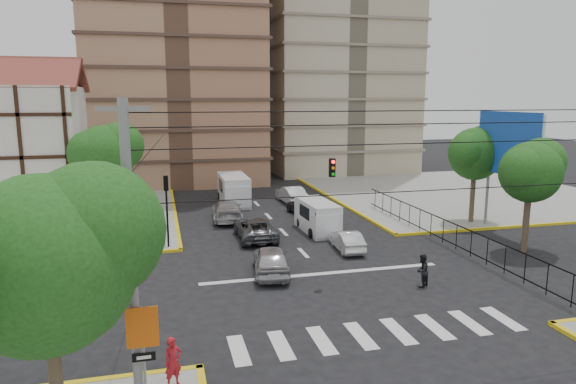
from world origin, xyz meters
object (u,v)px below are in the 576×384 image
object	(u,v)px
van_right_lane	(318,218)
car_white_front_right	(347,240)
pedestrian_crosswalk	(422,271)
pedestrian_sw_corner	(173,362)
car_silver_front_left	(271,260)
district_sign	(143,337)
van_left_lane	(234,191)
traffic_light_nw	(167,199)

from	to	relation	value
van_right_lane	car_white_front_right	xyz separation A→B (m)	(0.42, -4.42, -0.42)
pedestrian_crosswalk	pedestrian_sw_corner	bearing A→B (deg)	-6.48
car_silver_front_left	district_sign	bearing A→B (deg)	69.61
van_right_lane	district_sign	bearing A→B (deg)	-123.53
van_right_lane	pedestrian_crosswalk	size ratio (longest dim) A/B	2.93
van_right_lane	car_white_front_right	bearing A→B (deg)	-87.26
car_white_front_right	pedestrian_sw_corner	world-z (taller)	pedestrian_sw_corner
pedestrian_sw_corner	district_sign	bearing A→B (deg)	-151.99
district_sign	pedestrian_crosswalk	xyz separation A→B (m)	(12.90, 7.45, -1.63)
van_left_lane	pedestrian_crosswalk	distance (m)	22.64
van_right_lane	pedestrian_sw_corner	bearing A→B (deg)	-123.23
district_sign	pedestrian_crosswalk	bearing A→B (deg)	30.01
car_silver_front_left	pedestrian_crosswalk	size ratio (longest dim) A/B	2.75
pedestrian_sw_corner	van_left_lane	bearing A→B (deg)	51.12
van_left_lane	pedestrian_sw_corner	bearing A→B (deg)	-101.81
pedestrian_sw_corner	traffic_light_nw	bearing A→B (deg)	62.56
district_sign	car_white_front_right	bearing A→B (deg)	50.80
district_sign	van_left_lane	world-z (taller)	district_sign
van_right_lane	car_silver_front_left	xyz separation A→B (m)	(-4.97, -7.46, -0.27)
pedestrian_sw_corner	van_right_lane	bearing A→B (deg)	32.63
car_white_front_right	van_left_lane	bearing A→B (deg)	-69.33
district_sign	van_right_lane	world-z (taller)	district_sign
pedestrian_crosswalk	traffic_light_nw	bearing A→B (deg)	-72.85
van_left_lane	van_right_lane	bearing A→B (deg)	-68.00
car_silver_front_left	car_white_front_right	distance (m)	6.18
car_white_front_right	traffic_light_nw	bearing A→B (deg)	-11.96
pedestrian_sw_corner	car_white_front_right	bearing A→B (deg)	23.70
van_left_lane	car_white_front_right	size ratio (longest dim) A/B	1.51
traffic_light_nw	pedestrian_crosswalk	xyz separation A→B (m)	(11.90, -9.59, -2.29)
district_sign	pedestrian_crosswalk	size ratio (longest dim) A/B	1.95
van_right_lane	van_left_lane	xyz separation A→B (m)	(-4.26, 10.71, 0.20)
pedestrian_sw_corner	pedestrian_crosswalk	bearing A→B (deg)	0.75
traffic_light_nw	district_sign	bearing A→B (deg)	-93.36
van_right_lane	van_left_lane	size ratio (longest dim) A/B	0.85
district_sign	car_white_front_right	world-z (taller)	district_sign
pedestrian_crosswalk	district_sign	bearing A→B (deg)	-4.00
district_sign	car_white_front_right	distance (m)	18.32
district_sign	traffic_light_nw	bearing A→B (deg)	86.64
van_right_lane	pedestrian_crosswalk	xyz separation A→B (m)	(1.80, -11.10, -0.22)
traffic_light_nw	van_right_lane	xyz separation A→B (m)	(10.11, 1.51, -2.07)
car_silver_front_left	car_white_front_right	size ratio (longest dim) A/B	1.21
traffic_light_nw	pedestrian_sw_corner	bearing A→B (deg)	-90.67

